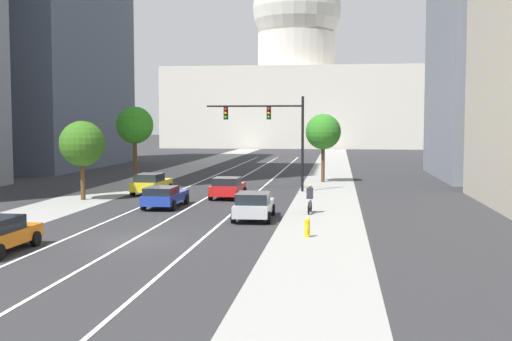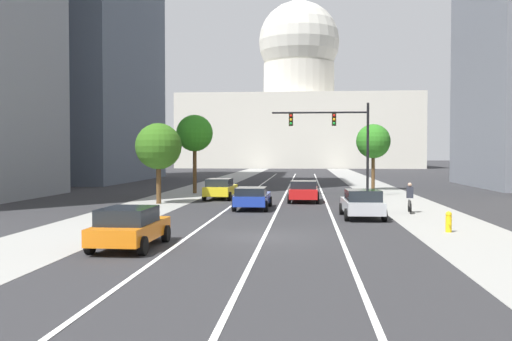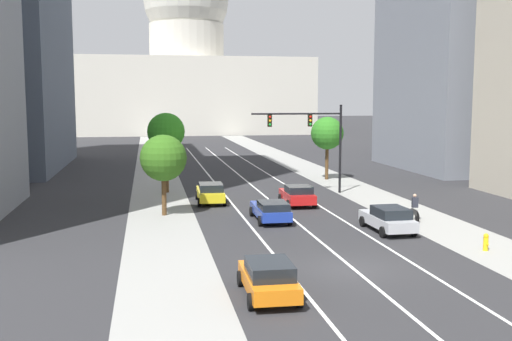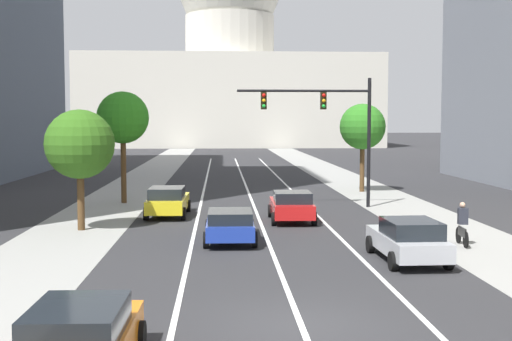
{
  "view_description": "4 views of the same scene",
  "coord_description": "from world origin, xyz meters",
  "views": [
    {
      "loc": [
        9.17,
        -27.61,
        5.29
      ],
      "look_at": [
        2.88,
        21.43,
        1.6
      ],
      "focal_mm": 45.36,
      "sensor_mm": 36.0,
      "label": 1
    },
    {
      "loc": [
        1.67,
        -23.16,
        3.41
      ],
      "look_at": [
        -2.4,
        23.6,
        1.96
      ],
      "focal_mm": 40.27,
      "sensor_mm": 36.0,
      "label": 2
    },
    {
      "loc": [
        -9.17,
        -25.74,
        7.74
      ],
      "look_at": [
        0.76,
        29.23,
        1.09
      ],
      "focal_mm": 42.42,
      "sensor_mm": 36.0,
      "label": 3
    },
    {
      "loc": [
        -1.93,
        -16.0,
        4.93
      ],
      "look_at": [
        0.46,
        28.8,
        1.57
      ],
      "focal_mm": 47.61,
      "sensor_mm": 36.0,
      "label": 4
    }
  ],
  "objects": [
    {
      "name": "cyclist",
      "position": [
        7.53,
        9.8,
        0.85
      ],
      "size": [
        0.38,
        1.7,
        1.72
      ],
      "rotation": [
        0.0,
        0.0,
        1.49
      ],
      "color": "black",
      "rests_on": "ground"
    },
    {
      "name": "lane_stripe_right",
      "position": [
        3.07,
        25.0,
        0.01
      ],
      "size": [
        0.16,
        90.0,
        0.01
      ],
      "primitive_type": "cube",
      "color": "white",
      "rests_on": "ground"
    },
    {
      "name": "street_tree_mid_right",
      "position": [
        7.8,
        29.86,
        4.44
      ],
      "size": [
        3.13,
        3.13,
        6.03
      ],
      "color": "#51381E",
      "rests_on": "ground"
    },
    {
      "name": "street_tree_near_left",
      "position": [
        -7.63,
        24.34,
        5.02
      ],
      "size": [
        3.07,
        3.07,
        6.6
      ],
      "color": "#51381E",
      "rests_on": "ground"
    },
    {
      "name": "office_tower_far_right",
      "position": [
        29.45,
        36.41,
        16.88
      ],
      "size": [
        22.55,
        19.4,
        33.69
      ],
      "color": "gray",
      "rests_on": "ground"
    },
    {
      "name": "ground_plane",
      "position": [
        0.0,
        40.0,
        0.0
      ],
      "size": [
        400.0,
        400.0,
        0.0
      ],
      "primitive_type": "plane",
      "color": "#2B2B2D"
    },
    {
      "name": "lane_stripe_center",
      "position": [
        0.0,
        25.0,
        0.01
      ],
      "size": [
        0.16,
        90.0,
        0.01
      ],
      "primitive_type": "cube",
      "color": "white",
      "rests_on": "ground"
    },
    {
      "name": "capitol_building",
      "position": [
        0.0,
        112.09,
        14.0
      ],
      "size": [
        54.47,
        22.59,
        40.19
      ],
      "color": "beige",
      "rests_on": "ground"
    },
    {
      "name": "car_yellow",
      "position": [
        -4.6,
        18.67,
        0.79
      ],
      "size": [
        2.17,
        4.7,
        1.53
      ],
      "rotation": [
        0.0,
        0.0,
        1.54
      ],
      "color": "yellow",
      "rests_on": "ground"
    },
    {
      "name": "sidewalk_right",
      "position": [
        8.33,
        35.0,
        0.01
      ],
      "size": [
        4.4,
        130.0,
        0.01
      ],
      "primitive_type": "cube",
      "color": "gray",
      "rests_on": "ground"
    },
    {
      "name": "traffic_signal_mast",
      "position": [
        4.18,
        21.68,
        5.07
      ],
      "size": [
        7.51,
        0.39,
        7.26
      ],
      "color": "black",
      "rests_on": "ground"
    },
    {
      "name": "car_red",
      "position": [
        1.53,
        16.5,
        0.78
      ],
      "size": [
        2.16,
        4.19,
        1.5
      ],
      "rotation": [
        0.0,
        0.0,
        1.56
      ],
      "color": "red",
      "rests_on": "ground"
    },
    {
      "name": "lane_stripe_left",
      "position": [
        -3.07,
        25.0,
        0.01
      ],
      "size": [
        0.16,
        90.0,
        0.01
      ],
      "primitive_type": "cube",
      "color": "white",
      "rests_on": "ground"
    },
    {
      "name": "car_silver",
      "position": [
        4.6,
        7.01,
        0.78
      ],
      "size": [
        2.15,
        4.51,
        1.51
      ],
      "rotation": [
        0.0,
        0.0,
        1.6
      ],
      "color": "#B2B5BA",
      "rests_on": "ground"
    },
    {
      "name": "car_blue",
      "position": [
        -1.54,
        11.22,
        0.73
      ],
      "size": [
        2.11,
        4.76,
        1.37
      ],
      "rotation": [
        0.0,
        0.0,
        1.56
      ],
      "color": "#1E389E",
      "rests_on": "ground"
    },
    {
      "name": "fire_hydrant",
      "position": [
        7.77,
        1.89,
        0.46
      ],
      "size": [
        0.26,
        0.35,
        0.91
      ],
      "color": "yellow",
      "rests_on": "ground"
    },
    {
      "name": "sidewalk_left",
      "position": [
        -8.33,
        35.0,
        0.01
      ],
      "size": [
        4.4,
        130.0,
        0.01
      ],
      "primitive_type": "cube",
      "color": "gray",
      "rests_on": "ground"
    },
    {
      "name": "car_orange",
      "position": [
        -4.6,
        -3.22,
        0.78
      ],
      "size": [
        2.11,
        4.34,
        1.47
      ],
      "rotation": [
        0.0,
        0.0,
        1.55
      ],
      "color": "orange",
      "rests_on": "ground"
    },
    {
      "name": "street_tree_mid_left",
      "position": [
        -8.14,
        14.42,
        3.83
      ],
      "size": [
        3.09,
        3.09,
        5.4
      ],
      "color": "#51381E",
      "rests_on": "ground"
    }
  ]
}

